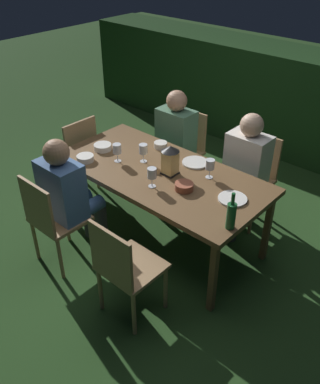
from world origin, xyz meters
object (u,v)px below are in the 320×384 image
(wine_glass_d, at_px, (152,174))
(green_bottle_on_table, at_px, (231,215))
(person_in_blue, at_px, (69,193))
(chair_side_left_a, at_px, (52,218))
(chair_head_near, at_px, (76,152))
(person_in_cream, at_px, (243,168))
(lantern_centerpiece, at_px, (170,159))
(chair_side_right_a, at_px, (183,147))
(bowl_olives, at_px, (103,147))
(bowl_salad, at_px, (161,145))
(wine_glass_b, at_px, (117,150))
(plate_b, at_px, (232,199))
(bowl_bread, at_px, (184,186))
(wine_glass_a, at_px, (210,165))
(bowl_dip, at_px, (85,158))
(plate_a, at_px, (195,163))
(person_in_green, at_px, (172,140))
(dining_table, at_px, (160,176))
(wine_glass_c, at_px, (143,150))
(chair_side_left_b, at_px, (124,266))
(chair_side_right_b, at_px, (252,174))

(wine_glass_d, bearing_deg, green_bottle_on_table, -2.03)
(person_in_blue, bearing_deg, chair_side_left_a, -90.00)
(chair_head_near, height_order, person_in_cream, person_in_cream)
(lantern_centerpiece, bearing_deg, wine_glass_d, -84.85)
(wine_glass_d, bearing_deg, chair_side_right_a, 116.76)
(bowl_olives, xyz_separation_m, bowl_salad, (0.38, 0.39, 0.00))
(chair_head_near, xyz_separation_m, wine_glass_b, (0.80, -0.13, 0.36))
(lantern_centerpiece, xyz_separation_m, green_bottle_on_table, (0.80, -0.28, -0.04))
(plate_b, distance_m, bowl_salad, 1.04)
(bowl_bread, distance_m, bowl_salad, 0.75)
(lantern_centerpiece, distance_m, wine_glass_a, 0.34)
(chair_side_left_a, bearing_deg, wine_glass_a, 52.46)
(green_bottle_on_table, relative_size, wine_glass_a, 1.72)
(person_in_cream, xyz_separation_m, bowl_dip, (-1.05, -0.97, 0.12))
(person_in_blue, height_order, bowl_olives, person_in_blue)
(plate_a, height_order, bowl_bread, bowl_bread)
(plate_a, xyz_separation_m, bowl_dip, (-0.76, -0.62, 0.02))
(person_in_green, bearing_deg, person_in_cream, 0.00)
(dining_table, bearing_deg, wine_glass_b, -162.43)
(person_in_blue, relative_size, wine_glass_c, 6.80)
(lantern_centerpiece, height_order, wine_glass_c, lantern_centerpiece)
(person_in_blue, height_order, chair_side_right_a, person_in_blue)
(person_in_cream, bearing_deg, lantern_centerpiece, -117.63)
(chair_side_right_a, relative_size, bowl_dip, 5.66)
(dining_table, relative_size, person_in_green, 1.66)
(wine_glass_a, bearing_deg, plate_a, 154.57)
(green_bottle_on_table, bearing_deg, wine_glass_b, 174.30)
(plate_a, height_order, bowl_salad, bowl_salad)
(chair_side_left_b, height_order, bowl_olives, chair_side_left_b)
(lantern_centerpiece, xyz_separation_m, bowl_salad, (-0.38, 0.31, -0.12))
(chair_side_left_b, xyz_separation_m, lantern_centerpiece, (-0.33, 0.88, 0.39))
(chair_side_left_a, xyz_separation_m, person_in_green, (0.00, 1.52, 0.15))
(chair_head_near, distance_m, bowl_dip, 0.71)
(plate_b, bearing_deg, chair_side_right_a, 144.79)
(lantern_centerpiece, xyz_separation_m, bowl_bread, (0.25, -0.11, -0.12))
(person_in_green, xyz_separation_m, wine_glass_c, (0.21, -0.63, 0.21))
(chair_side_right_b, xyz_separation_m, plate_a, (-0.28, -0.55, 0.25))
(person_in_blue, xyz_separation_m, plate_a, (0.57, 0.97, 0.10))
(dining_table, height_order, chair_head_near, chair_head_near)
(chair_side_left_b, distance_m, bowl_bread, 0.82)
(chair_side_right_b, xyz_separation_m, person_in_cream, (-0.00, -0.20, 0.15))
(bowl_dip, bearing_deg, chair_side_right_a, 80.69)
(person_in_cream, xyz_separation_m, green_bottle_on_table, (0.46, -0.91, 0.20))
(wine_glass_d, relative_size, bowl_salad, 1.35)
(person_in_green, height_order, bowl_dip, person_in_green)
(person_in_green, bearing_deg, dining_table, -57.00)
(chair_head_near, height_order, lantern_centerpiece, lantern_centerpiece)
(chair_side_right_a, xyz_separation_m, wine_glass_d, (0.55, -1.08, 0.36))
(chair_side_left_b, relative_size, person_in_cream, 0.76)
(green_bottle_on_table, relative_size, bowl_salad, 2.32)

